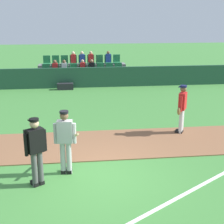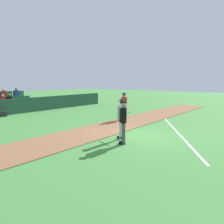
# 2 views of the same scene
# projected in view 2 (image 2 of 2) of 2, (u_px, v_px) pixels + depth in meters

# --- Properties ---
(ground_plane) EXTENTS (80.00, 80.00, 0.00)m
(ground_plane) POSITION_uv_depth(u_px,v_px,m) (136.00, 136.00, 10.95)
(ground_plane) COLOR #42843A
(infield_dirt_path) EXTENTS (28.00, 2.55, 0.03)m
(infield_dirt_path) POSITION_uv_depth(u_px,v_px,m) (101.00, 130.00, 12.25)
(infield_dirt_path) COLOR brown
(infield_dirt_path) RESTS_ON ground
(foul_line_chalk) EXTENTS (10.10, 6.65, 0.01)m
(foul_line_chalk) POSITION_uv_depth(u_px,v_px,m) (172.00, 127.00, 13.02)
(foul_line_chalk) COLOR white
(foul_line_chalk) RESTS_ON ground
(dugout_fence) EXTENTS (20.00, 0.16, 1.17)m
(dugout_fence) POSITION_uv_depth(u_px,v_px,m) (10.00, 107.00, 17.44)
(dugout_fence) COLOR #234C38
(dugout_fence) RESTS_ON ground
(stadium_bleachers) EXTENTS (5.55, 2.10, 1.90)m
(stadium_bleachers) POSITION_uv_depth(u_px,v_px,m) (0.00, 106.00, 18.32)
(stadium_bleachers) COLOR slate
(stadium_bleachers) RESTS_ON ground
(batter_grey_jersey) EXTENTS (0.67, 0.79, 1.76)m
(batter_grey_jersey) POSITION_uv_depth(u_px,v_px,m) (122.00, 117.00, 10.35)
(batter_grey_jersey) COLOR #B2B2B2
(batter_grey_jersey) RESTS_ON ground
(umpire_home_plate) EXTENTS (0.53, 0.46, 1.76)m
(umpire_home_plate) POSITION_uv_depth(u_px,v_px,m) (123.00, 120.00, 9.47)
(umpire_home_plate) COLOR #4C4C4C
(umpire_home_plate) RESTS_ON ground
(runner_red_jersey) EXTENTS (0.48, 0.58, 1.76)m
(runner_red_jersey) POSITION_uv_depth(u_px,v_px,m) (124.00, 105.00, 15.11)
(runner_red_jersey) COLOR silver
(runner_red_jersey) RESTS_ON ground
(equipment_bag) EXTENTS (0.90, 0.36, 0.36)m
(equipment_bag) POSITION_uv_depth(u_px,v_px,m) (0.00, 114.00, 16.41)
(equipment_bag) COLOR #232328
(equipment_bag) RESTS_ON ground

